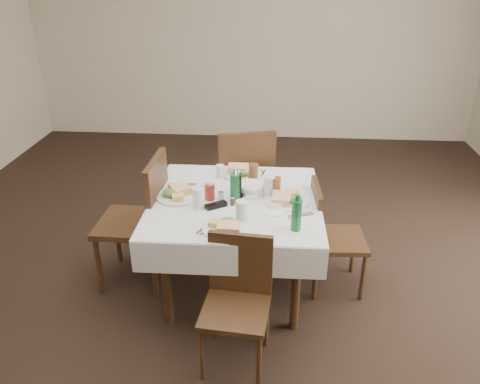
{
  "coord_description": "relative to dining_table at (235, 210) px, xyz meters",
  "views": [
    {
      "loc": [
        0.3,
        -2.94,
        2.27
      ],
      "look_at": [
        0.08,
        0.03,
        0.8
      ],
      "focal_mm": 35.0,
      "sensor_mm": 36.0,
      "label": 1
    }
  ],
  "objects": [
    {
      "name": "chair_south",
      "position": [
        0.07,
        -0.68,
        -0.2
      ],
      "size": [
        0.43,
        0.43,
        0.83
      ],
      "color": "black",
      "rests_on": "ground"
    },
    {
      "name": "chair_west",
      "position": [
        -0.69,
        0.05,
        -0.09
      ],
      "size": [
        0.5,
        0.5,
        1.03
      ],
      "color": "black",
      "rests_on": "ground"
    },
    {
      "name": "cutlery_s",
      "position": [
        -0.16,
        -0.43,
        0.09
      ],
      "size": [
        0.1,
        0.17,
        0.01
      ],
      "color": "silver",
      "rests_on": "dining_table"
    },
    {
      "name": "chair_east",
      "position": [
        0.68,
        0.07,
        -0.19
      ],
      "size": [
        0.42,
        0.42,
        0.85
      ],
      "color": "black",
      "rests_on": "ground"
    },
    {
      "name": "cutlery_n",
      "position": [
        0.16,
        0.43,
        0.09
      ],
      "size": [
        0.08,
        0.18,
        0.01
      ],
      "color": "silver",
      "rests_on": "dining_table"
    },
    {
      "name": "oil_cruet_green",
      "position": [
        0.0,
        -0.03,
        0.2
      ],
      "size": [
        0.06,
        0.06,
        0.26
      ],
      "color": "#1B6630",
      "rests_on": "dining_table"
    },
    {
      "name": "salt_shaker",
      "position": [
        -0.09,
        -0.06,
        0.13
      ],
      "size": [
        0.04,
        0.04,
        0.08
      ],
      "color": "white",
      "rests_on": "dining_table"
    },
    {
      "name": "cutlery_w",
      "position": [
        -0.4,
        0.19,
        0.09
      ],
      "size": [
        0.19,
        0.08,
        0.01
      ],
      "color": "silver",
      "rests_on": "dining_table"
    },
    {
      "name": "meal_east",
      "position": [
        0.36,
        -0.02,
        0.12
      ],
      "size": [
        0.31,
        0.31,
        0.07
      ],
      "color": "white",
      "rests_on": "dining_table"
    },
    {
      "name": "meal_west",
      "position": [
        -0.42,
        0.01,
        0.12
      ],
      "size": [
        0.3,
        0.3,
        0.07
      ],
      "color": "white",
      "rests_on": "dining_table"
    },
    {
      "name": "side_plate_a",
      "position": [
        -0.18,
        0.23,
        0.1
      ],
      "size": [
        0.17,
        0.17,
        0.01
      ],
      "color": "white",
      "rests_on": "dining_table"
    },
    {
      "name": "coffee_mug",
      "position": [
        -0.21,
        0.04,
        0.13
      ],
      "size": [
        0.14,
        0.13,
        0.09
      ],
      "color": "white",
      "rests_on": "dining_table"
    },
    {
      "name": "pepper_shaker",
      "position": [
        -0.01,
        -0.09,
        0.12
      ],
      "size": [
        0.03,
        0.03,
        0.07
      ],
      "color": "#413421",
      "rests_on": "dining_table"
    },
    {
      "name": "cutlery_e",
      "position": [
        0.45,
        -0.21,
        0.09
      ],
      "size": [
        0.18,
        0.11,
        0.01
      ],
      "color": "silver",
      "rests_on": "dining_table"
    },
    {
      "name": "dining_table",
      "position": [
        0.0,
        0.0,
        0.0
      ],
      "size": [
        1.21,
        1.21,
        0.76
      ],
      "color": "black",
      "rests_on": "ground"
    },
    {
      "name": "meal_north",
      "position": [
        0.01,
        0.41,
        0.12
      ],
      "size": [
        0.31,
        0.31,
        0.07
      ],
      "color": "white",
      "rests_on": "dining_table"
    },
    {
      "name": "ketchup_bottle",
      "position": [
        -0.18,
        -0.02,
        0.15
      ],
      "size": [
        0.06,
        0.06,
        0.14
      ],
      "color": "#A72C1C",
      "rests_on": "dining_table"
    },
    {
      "name": "water_n",
      "position": [
        -0.14,
        0.33,
        0.15
      ],
      "size": [
        0.06,
        0.06,
        0.11
      ],
      "color": "silver",
      "rests_on": "dining_table"
    },
    {
      "name": "oil_cruet_dark",
      "position": [
        0.02,
        0.04,
        0.19
      ],
      "size": [
        0.05,
        0.05,
        0.23
      ],
      "color": "black",
      "rests_on": "dining_table"
    },
    {
      "name": "room_shell",
      "position": [
        -0.05,
        0.01,
        1.04
      ],
      "size": [
        6.04,
        7.04,
        2.8
      ],
      "color": "beige",
      "rests_on": "ground"
    },
    {
      "name": "water_w",
      "position": [
        -0.24,
        -0.14,
        0.16
      ],
      "size": [
        0.08,
        0.08,
        0.14
      ],
      "color": "silver",
      "rests_on": "dining_table"
    },
    {
      "name": "iced_tea_b",
      "position": [
        0.28,
        0.07,
        0.16
      ],
      "size": [
        0.07,
        0.07,
        0.15
      ],
      "color": "brown",
      "rests_on": "dining_table"
    },
    {
      "name": "meal_south",
      "position": [
        -0.03,
        -0.43,
        0.11
      ],
      "size": [
        0.28,
        0.28,
        0.06
      ],
      "color": "white",
      "rests_on": "dining_table"
    },
    {
      "name": "green_bottle",
      "position": [
        0.41,
        -0.39,
        0.2
      ],
      "size": [
        0.06,
        0.06,
        0.24
      ],
      "color": "#1B6630",
      "rests_on": "dining_table"
    },
    {
      "name": "sugar_caddy",
      "position": [
        0.28,
        -0.12,
        0.11
      ],
      "size": [
        0.1,
        0.08,
        0.04
      ],
      "color": "white",
      "rests_on": "dining_table"
    },
    {
      "name": "ground_plane",
      "position": [
        -0.05,
        0.01,
        -0.67
      ],
      "size": [
        7.0,
        7.0,
        0.0
      ],
      "primitive_type": "plane",
      "color": "black"
    },
    {
      "name": "water_s",
      "position": [
        0.07,
        -0.31,
        0.16
      ],
      "size": [
        0.08,
        0.08,
        0.15
      ],
      "color": "silver",
      "rests_on": "dining_table"
    },
    {
      "name": "iced_tea_a",
      "position": [
        0.11,
        0.27,
        0.17
      ],
      "size": [
        0.07,
        0.07,
        0.15
      ],
      "color": "brown",
      "rests_on": "dining_table"
    },
    {
      "name": "water_e",
      "position": [
        0.24,
        0.07,
        0.16
      ],
      "size": [
        0.08,
        0.08,
        0.15
      ],
      "color": "silver",
      "rests_on": "dining_table"
    },
    {
      "name": "bread_basket",
      "position": [
        0.11,
        0.1,
        0.12
      ],
      "size": [
        0.22,
        0.22,
        0.07
      ],
      "color": "silver",
      "rests_on": "dining_table"
    },
    {
      "name": "side_plate_b",
      "position": [
        0.27,
        -0.17,
        0.09
      ],
      "size": [
        0.15,
        0.15,
        0.01
      ],
      "color": "white",
      "rests_on": "dining_table"
    },
    {
      "name": "chair_north",
      "position": [
        0.01,
        0.8,
        -0.09
      ],
      "size": [
        0.59,
        0.59,
        1.02
      ],
      "color": "black",
      "rests_on": "ground"
    },
    {
      "name": "sunglasses",
      "position": [
        -0.12,
        -0.14,
        0.11
      ],
      "size": [
        0.15,
        0.12,
        0.03
      ],
      "color": "black",
      "rests_on": "dining_table"
    }
  ]
}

